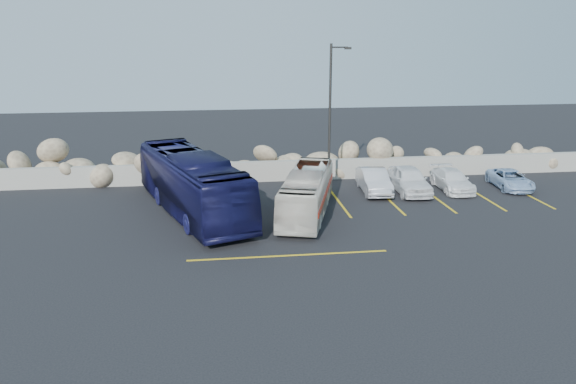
{
  "coord_description": "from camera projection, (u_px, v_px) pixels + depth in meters",
  "views": [
    {
      "loc": [
        -3.73,
        -20.35,
        8.51
      ],
      "look_at": [
        -0.52,
        4.0,
        1.55
      ],
      "focal_mm": 35.0,
      "sensor_mm": 36.0,
      "label": 1
    }
  ],
  "objects": [
    {
      "name": "lamppost",
      "position": [
        331.0,
        114.0,
        30.41
      ],
      "size": [
        1.14,
        0.18,
        8.0
      ],
      "color": "#2A2725",
      "rests_on": "ground"
    },
    {
      "name": "seawall",
      "position": [
        279.0,
        171.0,
        33.48
      ],
      "size": [
        60.0,
        0.4,
        1.2
      ],
      "primitive_type": "cube",
      "color": "gray",
      "rests_on": "ground"
    },
    {
      "name": "car_c",
      "position": [
        452.0,
        180.0,
        31.49
      ],
      "size": [
        1.69,
        3.91,
        1.12
      ],
      "primitive_type": "imported",
      "rotation": [
        0.0,
        0.0,
        -0.03
      ],
      "color": "white",
      "rests_on": "ground"
    },
    {
      "name": "ground",
      "position": [
        314.0,
        256.0,
        22.2
      ],
      "size": [
        90.0,
        90.0,
        0.0
      ],
      "primitive_type": "plane",
      "color": "black",
      "rests_on": "ground"
    },
    {
      "name": "tour_coach",
      "position": [
        192.0,
        183.0,
        27.18
      ],
      "size": [
        6.02,
        11.03,
        3.01
      ],
      "primitive_type": "imported",
      "rotation": [
        0.0,
        0.0,
        0.34
      ],
      "color": "#101037",
      "rests_on": "ground"
    },
    {
      "name": "car_b",
      "position": [
        374.0,
        181.0,
        30.99
      ],
      "size": [
        1.62,
        4.03,
        1.3
      ],
      "primitive_type": "imported",
      "rotation": [
        0.0,
        0.0,
        -0.06
      ],
      "color": "silver",
      "rests_on": "ground"
    },
    {
      "name": "riprap_pile",
      "position": [
        277.0,
        155.0,
        34.44
      ],
      "size": [
        54.0,
        2.8,
        2.6
      ],
      "primitive_type": null,
      "color": "#867057",
      "rests_on": "ground"
    },
    {
      "name": "vintage_bus",
      "position": [
        307.0,
        193.0,
        27.13
      ],
      "size": [
        3.98,
        7.99,
        2.17
      ],
      "primitive_type": "imported",
      "rotation": [
        0.0,
        0.0,
        -0.29
      ],
      "color": "silver",
      "rests_on": "ground"
    },
    {
      "name": "car_a",
      "position": [
        409.0,
        180.0,
        30.97
      ],
      "size": [
        1.84,
        4.27,
        1.43
      ],
      "primitive_type": "imported",
      "rotation": [
        0.0,
        0.0,
        -0.03
      ],
      "color": "white",
      "rests_on": "ground"
    },
    {
      "name": "parking_lines",
      "position": [
        386.0,
        209.0,
        28.1
      ],
      "size": [
        18.16,
        9.36,
        0.01
      ],
      "color": "gold",
      "rests_on": "ground"
    },
    {
      "name": "car_d",
      "position": [
        510.0,
        179.0,
        31.88
      ],
      "size": [
        2.04,
        3.83,
        1.02
      ],
      "primitive_type": "imported",
      "rotation": [
        0.0,
        0.0,
        -0.1
      ],
      "color": "#9AB7DB",
      "rests_on": "ground"
    }
  ]
}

